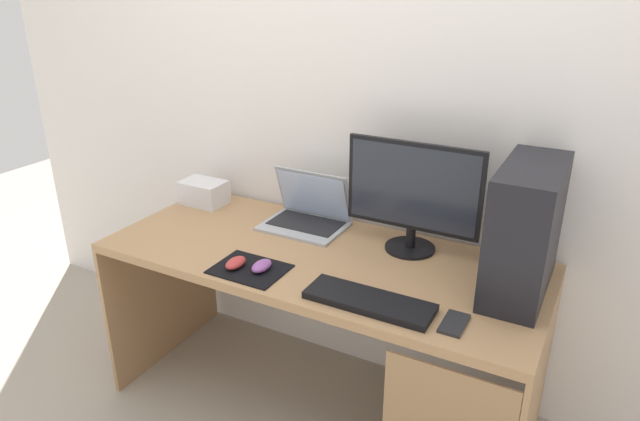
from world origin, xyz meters
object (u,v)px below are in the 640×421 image
Objects in this scene: pc_tower at (525,230)px; laptop at (307,215)px; cell_phone at (454,323)px; mouse_right at (236,263)px; projector at (204,192)px; monitor at (413,195)px; mouse_left at (262,266)px; keyboard at (369,301)px.

pc_tower is 1.30× the size of laptop.
pc_tower is 3.37× the size of cell_phone.
laptop is at bearing 85.10° from mouse_right.
mouse_right is at bearing -41.56° from projector.
cell_phone is at bearing -112.05° from pc_tower.
mouse_right is (-0.92, -0.33, -0.20)m from pc_tower.
monitor reaches higher than cell_phone.
projector is at bearing 175.47° from pc_tower.
monitor is at bearing 125.50° from cell_phone.
mouse_left is at bearing 14.74° from mouse_right.
laptop is 2.59× the size of cell_phone.
cell_phone is (0.76, -0.43, -0.04)m from laptop.
monitor is at bearing 166.09° from pc_tower.
monitor is at bearing 41.00° from mouse_right.
monitor is at bearing 45.32° from mouse_left.
mouse_left is (0.06, -0.43, -0.02)m from laptop.
monitor is 1.23× the size of keyboard.
monitor is 0.69m from mouse_right.
monitor is at bearing -0.49° from projector.
monitor is 5.36× the size of mouse_left.
laptop is at bearing 1.19° from projector.
projector reaches higher than mouse_left.
mouse_right is (-0.52, -0.01, 0.01)m from keyboard.
projector reaches higher than keyboard.
laptop is at bearing 150.20° from cell_phone.
monitor is 0.48m from keyboard.
mouse_left is at bearing 179.73° from cell_phone.
projector is (-1.00, 0.01, -0.17)m from monitor.
pc_tower is 0.55m from keyboard.
mouse_left is at bearing -35.11° from projector.
projector is (-0.54, -0.01, 0.01)m from laptop.
keyboard reaches higher than cell_phone.
laptop is at bearing 177.55° from monitor.
cell_phone is (-0.13, -0.31, -0.21)m from pc_tower.
mouse_left is (0.59, -0.42, -0.03)m from projector.
monitor reaches higher than projector.
monitor reaches higher than mouse_right.
pc_tower is 1.43m from projector.
pc_tower is 1.00m from mouse_right.
monitor is at bearing 92.81° from keyboard.
projector is 2.08× the size of mouse_right.
keyboard is (-0.40, -0.33, -0.21)m from pc_tower.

